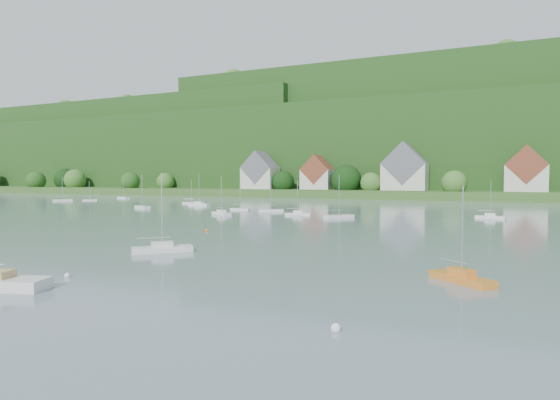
# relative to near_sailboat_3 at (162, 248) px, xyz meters

# --- Properties ---
(far_shore_strip) EXTENTS (600.00, 60.00, 3.00)m
(far_shore_strip) POSITION_rel_near_sailboat_3_xyz_m (-5.21, 154.63, 1.07)
(far_shore_strip) COLOR #2F5720
(far_shore_strip) RESTS_ON ground
(forested_ridge) EXTENTS (620.00, 181.22, 69.89)m
(forested_ridge) POSITION_rel_near_sailboat_3_xyz_m (-4.81, 223.20, 22.45)
(forested_ridge) COLOR #194014
(forested_ridge) RESTS_ON ground
(village_building_0) EXTENTS (14.00, 10.40, 16.00)m
(village_building_0) POSITION_rel_near_sailboat_3_xyz_m (-60.21, 141.63, 9.08)
(village_building_0) COLOR silver
(village_building_0) RESTS_ON far_shore_strip
(village_building_1) EXTENTS (12.00, 9.36, 14.00)m
(village_building_1) POSITION_rel_near_sailboat_3_xyz_m (-35.21, 143.63, 8.32)
(village_building_1) COLOR silver
(village_building_1) RESTS_ON far_shore_strip
(village_building_2) EXTENTS (16.00, 11.44, 18.00)m
(village_building_2) POSITION_rel_near_sailboat_3_xyz_m (-0.21, 142.63, 9.84)
(village_building_2) COLOR silver
(village_building_2) RESTS_ON far_shore_strip
(village_building_3) EXTENTS (13.00, 10.40, 15.50)m
(village_building_3) POSITION_rel_near_sailboat_3_xyz_m (39.79, 140.63, 9.00)
(village_building_3) COLOR silver
(village_building_3) RESTS_ON far_shore_strip
(near_sailboat_3) EXTENTS (5.32, 5.34, 7.95)m
(near_sailboat_3) POSITION_rel_near_sailboat_3_xyz_m (0.00, 0.00, 0.00)
(near_sailboat_3) COLOR white
(near_sailboat_3) RESTS_ON ground
(near_sailboat_5) EXTENTS (4.77, 4.45, 6.89)m
(near_sailboat_5) POSITION_rel_near_sailboat_3_xyz_m (28.16, -2.43, -0.03)
(near_sailboat_5) COLOR orange
(near_sailboat_5) RESTS_ON ground
(mooring_buoy_1) EXTENTS (0.42, 0.42, 0.42)m
(mooring_buoy_1) POSITION_rel_near_sailboat_3_xyz_m (1.14, -12.59, -0.43)
(mooring_buoy_1) COLOR white
(mooring_buoy_1) RESTS_ON ground
(mooring_buoy_3) EXTENTS (0.41, 0.41, 0.41)m
(mooring_buoy_3) POSITION_rel_near_sailboat_3_xyz_m (-6.19, 17.60, -0.43)
(mooring_buoy_3) COLOR orange
(mooring_buoy_3) RESTS_ON ground
(mooring_buoy_4) EXTENTS (0.50, 0.50, 0.50)m
(mooring_buoy_4) POSITION_rel_near_sailboat_3_xyz_m (23.28, -16.36, -0.43)
(mooring_buoy_4) COLOR white
(mooring_buoy_4) RESTS_ON ground
(far_sailboat_cluster) EXTENTS (197.74, 63.25, 8.71)m
(far_sailboat_cluster) POSITION_rel_near_sailboat_3_xyz_m (-1.53, 69.79, -0.06)
(far_sailboat_cluster) COLOR white
(far_sailboat_cluster) RESTS_ON ground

